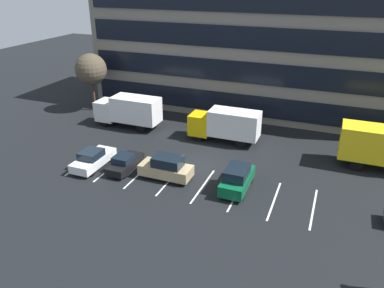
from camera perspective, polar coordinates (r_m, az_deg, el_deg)
The scene contains 10 objects.
ground_plane at distance 32.64m, azimuth 1.18°, elevation -3.41°, with size 120.00×120.00×0.00m, color black.
office_building at distance 46.78m, azimuth 9.29°, elevation 14.30°, with size 37.14×12.14×14.40m.
lot_markings at distance 30.21m, azimuth -0.83°, elevation -5.87°, with size 19.74×5.40×0.01m.
box_truck_white at distance 40.93m, azimuth -9.61°, elevation 5.12°, with size 7.32×2.42×3.39m.
box_truck_yellow at distance 36.87m, azimuth 5.09°, elevation 3.05°, with size 7.04×2.33×3.26m.
suv_forest at distance 29.09m, azimuth 6.87°, elevation -5.22°, with size 1.83×4.31×1.95m.
suv_tan at distance 30.49m, azimuth -3.90°, elevation -3.62°, with size 4.27×1.81×1.93m.
sedan_black at distance 32.31m, azimuth -10.18°, elevation -2.82°, with size 1.63×3.89×1.39m.
sedan_white at distance 33.34m, azimuth -14.80°, elevation -2.20°, with size 1.85×4.43×1.59m.
bare_tree at distance 46.17m, azimuth -15.09°, elevation 10.86°, with size 3.65×3.65×6.85m.
Camera 1 is at (10.04, -27.01, 15.33)m, focal length 35.14 mm.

